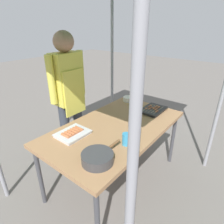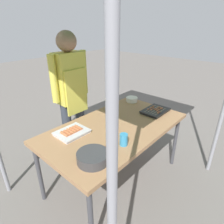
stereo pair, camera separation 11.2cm
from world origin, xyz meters
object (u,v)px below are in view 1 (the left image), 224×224
at_px(tray_grilled_sausages, 73,133).
at_px(vendor_woman, 69,91).
at_px(cooking_wok, 98,157).
at_px(tray_meat_skewers, 153,110).
at_px(drink_cup_near_edge, 126,139).
at_px(stall_table, 116,130).
at_px(condiment_bowl, 129,99).

distance_m(tray_grilled_sausages, vendor_woman, 0.66).
xyz_separation_m(tray_grilled_sausages, cooking_wok, (-0.14, -0.46, 0.02)).
distance_m(tray_meat_skewers, cooking_wok, 1.16).
height_order(cooking_wok, drink_cup_near_edge, drink_cup_near_edge).
bearing_deg(tray_grilled_sausages, drink_cup_near_edge, -68.59).
bearing_deg(stall_table, condiment_bowl, 23.02).
bearing_deg(stall_table, tray_meat_skewers, -13.03).
relative_size(drink_cup_near_edge, vendor_woman, 0.07).
relative_size(stall_table, vendor_woman, 0.95).
bearing_deg(tray_meat_skewers, vendor_woman, 126.68).
bearing_deg(tray_grilled_sausages, stall_table, -27.55).
bearing_deg(cooking_wok, tray_meat_skewers, 5.37).
relative_size(tray_meat_skewers, vendor_woman, 0.21).
bearing_deg(stall_table, drink_cup_near_edge, -127.38).
xyz_separation_m(cooking_wok, drink_cup_near_edge, (0.34, -0.04, 0.01)).
relative_size(tray_grilled_sausages, drink_cup_near_edge, 2.72).
distance_m(stall_table, cooking_wok, 0.62).
relative_size(cooking_wok, drink_cup_near_edge, 3.74).
height_order(stall_table, vendor_woman, vendor_woman).
bearing_deg(vendor_woman, condiment_bowl, 150.32).
bearing_deg(tray_grilled_sausages, cooking_wok, -107.24).
height_order(tray_meat_skewers, vendor_woman, vendor_woman).
height_order(cooking_wok, condiment_bowl, cooking_wok).
relative_size(condiment_bowl, vendor_woman, 0.09).
bearing_deg(tray_grilled_sausages, tray_meat_skewers, -19.32).
relative_size(tray_grilled_sausages, vendor_woman, 0.18).
bearing_deg(condiment_bowl, vendor_woman, 150.32).
xyz_separation_m(condiment_bowl, drink_cup_near_edge, (-0.91, -0.58, 0.03)).
xyz_separation_m(tray_meat_skewers, drink_cup_near_edge, (-0.81, -0.15, 0.04)).
distance_m(condiment_bowl, drink_cup_near_edge, 1.07).
height_order(tray_meat_skewers, condiment_bowl, condiment_bowl).
height_order(drink_cup_near_edge, vendor_woman, vendor_woman).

